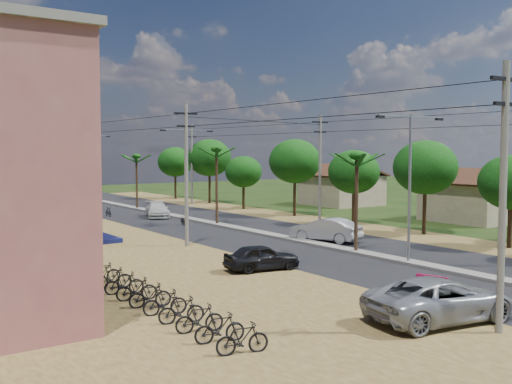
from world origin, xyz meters
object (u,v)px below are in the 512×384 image
car_white_far (157,210)px  parked_scooter_row (157,299)px  car_parked_dark (262,258)px  roadside_sign (432,289)px  car_parked_silver (440,300)px  car_silver_mid (326,230)px

car_white_far → parked_scooter_row: size_ratio=0.37×
car_parked_dark → roadside_sign: car_parked_dark is taller
car_parked_silver → car_parked_dark: 11.02m
car_parked_dark → roadside_sign: (2.00, -9.04, -0.12)m
car_silver_mid → roadside_sign: size_ratio=3.69×
car_silver_mid → car_parked_silver: size_ratio=0.85×
car_parked_dark → parked_scooter_row: car_parked_dark is taller
car_white_far → parked_scooter_row: (-13.69, -29.06, -0.17)m
car_parked_silver → car_parked_dark: bearing=9.2°
car_silver_mid → roadside_sign: car_silver_mid is taller
car_parked_silver → parked_scooter_row: (-7.69, 6.95, -0.28)m
car_white_far → car_parked_silver: car_parked_silver is taller
car_white_far → parked_scooter_row: car_white_far is taller
car_parked_dark → car_parked_silver: bearing=-170.6°
car_white_far → car_parked_silver: (-6.00, -36.01, 0.10)m
car_white_far → car_parked_dark: bearing=-84.6°
roadside_sign → car_parked_silver: bearing=-150.1°
car_parked_silver → roadside_sign: size_ratio=4.34×
car_white_far → roadside_sign: size_ratio=3.60×
car_silver_mid → car_parked_silver: car_silver_mid is taller
roadside_sign → parked_scooter_row: (-9.69, 4.96, -0.04)m
car_parked_silver → parked_scooter_row: bearing=57.1°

